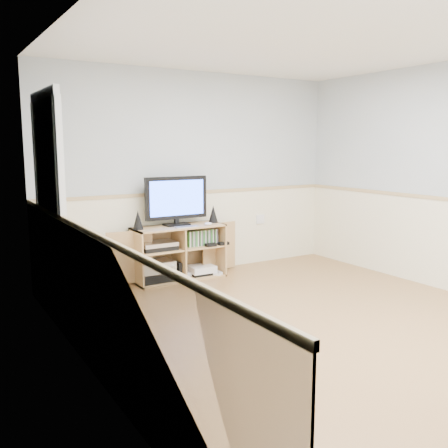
# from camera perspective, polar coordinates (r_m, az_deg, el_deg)

# --- Properties ---
(room) EXTENTS (4.04, 4.54, 2.54)m
(room) POSITION_cam_1_polar(r_m,az_deg,el_deg) (4.49, 8.82, 3.92)
(room) COLOR #A8854A
(room) RESTS_ON ground
(media_cabinet) EXTENTS (1.73, 0.42, 0.65)m
(media_cabinet) POSITION_cam_1_polar(r_m,az_deg,el_deg) (6.08, -5.39, -3.12)
(media_cabinet) COLOR tan
(media_cabinet) RESTS_ON floor
(monitor) EXTENTS (0.79, 0.18, 0.59)m
(monitor) POSITION_cam_1_polar(r_m,az_deg,el_deg) (5.98, -5.47, 2.85)
(monitor) COLOR black
(monitor) RESTS_ON media_cabinet
(speaker_left) EXTENTS (0.12, 0.12, 0.22)m
(speaker_left) POSITION_cam_1_polar(r_m,az_deg,el_deg) (5.78, -9.81, 0.46)
(speaker_left) COLOR black
(speaker_left) RESTS_ON media_cabinet
(speaker_right) EXTENTS (0.12, 0.12, 0.22)m
(speaker_right) POSITION_cam_1_polar(r_m,az_deg,el_deg) (6.21, -1.24, 1.17)
(speaker_right) COLOR black
(speaker_right) RESTS_ON media_cabinet
(keyboard) EXTENTS (0.28, 0.13, 0.01)m
(keyboard) POSITION_cam_1_polar(r_m,az_deg,el_deg) (5.87, -4.27, -0.32)
(keyboard) COLOR silver
(keyboard) RESTS_ON media_cabinet
(mouse) EXTENTS (0.10, 0.07, 0.04)m
(mouse) POSITION_cam_1_polar(r_m,az_deg,el_deg) (6.01, -1.82, 0.03)
(mouse) COLOR white
(mouse) RESTS_ON media_cabinet
(av_components) EXTENTS (0.51, 0.31, 0.47)m
(av_components) POSITION_cam_1_polar(r_m,az_deg,el_deg) (5.94, -7.76, -4.58)
(av_components) COLOR black
(av_components) RESTS_ON media_cabinet
(game_consoles) EXTENTS (0.45, 0.30, 0.11)m
(game_consoles) POSITION_cam_1_polar(r_m,az_deg,el_deg) (6.22, -2.72, -5.30)
(game_consoles) COLOR white
(game_consoles) RESTS_ON media_cabinet
(game_cases) EXTENTS (0.40, 0.13, 0.19)m
(game_cases) POSITION_cam_1_polar(r_m,az_deg,el_deg) (6.13, -2.63, -1.54)
(game_cases) COLOR #3F8C3F
(game_cases) RESTS_ON media_cabinet
(wall_outlet) EXTENTS (0.12, 0.03, 0.12)m
(wall_outlet) POSITION_cam_1_polar(r_m,az_deg,el_deg) (6.86, 4.14, 0.55)
(wall_outlet) COLOR white
(wall_outlet) RESTS_ON wall_back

